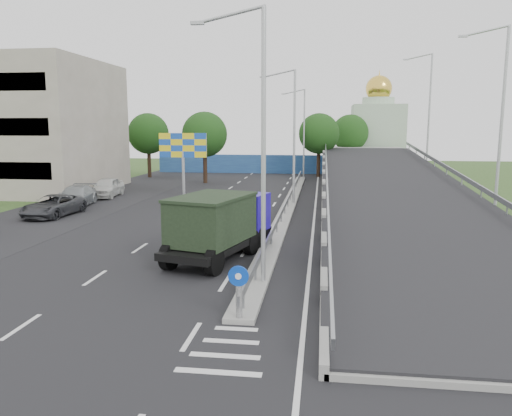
% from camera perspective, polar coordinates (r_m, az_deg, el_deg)
% --- Properties ---
extents(ground, '(160.00, 160.00, 0.00)m').
position_cam_1_polar(ground, '(13.89, -3.50, -16.46)').
color(ground, '#2D4C1E').
rests_on(ground, ground).
extents(road_surface, '(26.00, 90.00, 0.04)m').
position_cam_1_polar(road_surface, '(33.28, -1.99, -1.15)').
color(road_surface, black).
rests_on(road_surface, ground).
extents(parking_strip, '(8.00, 90.00, 0.05)m').
position_cam_1_polar(parking_strip, '(37.66, -21.89, -0.59)').
color(parking_strip, black).
rests_on(parking_strip, ground).
extents(median, '(1.00, 44.00, 0.20)m').
position_cam_1_polar(median, '(36.84, 3.65, 0.01)').
color(median, gray).
rests_on(median, ground).
extents(overpass_ramp, '(10.00, 50.00, 3.50)m').
position_cam_1_polar(overpass_ramp, '(36.87, 15.40, 2.30)').
color(overpass_ramp, gray).
rests_on(overpass_ramp, ground).
extents(median_guardrail, '(0.09, 44.00, 0.71)m').
position_cam_1_polar(median_guardrail, '(36.74, 3.66, 1.01)').
color(median_guardrail, gray).
rests_on(median_guardrail, median).
extents(sign_bollard, '(0.64, 0.23, 1.67)m').
position_cam_1_polar(sign_bollard, '(15.48, -1.98, -9.55)').
color(sign_bollard, black).
rests_on(sign_bollard, median).
extents(lamp_post_near, '(2.74, 0.18, 10.08)m').
position_cam_1_polar(lamp_post_near, '(18.42, 0.27, 8.60)').
color(lamp_post_near, '#B2B5B7').
rests_on(lamp_post_near, median).
extents(lamp_post_mid, '(2.74, 0.18, 10.08)m').
position_cam_1_polar(lamp_post_mid, '(38.35, 4.12, 8.94)').
color(lamp_post_mid, '#B2B5B7').
rests_on(lamp_post_mid, median).
extents(lamp_post_far, '(2.74, 0.18, 10.08)m').
position_cam_1_polar(lamp_post_far, '(58.32, 5.33, 9.04)').
color(lamp_post_far, '#B2B5B7').
rests_on(lamp_post_far, median).
extents(blue_wall, '(30.00, 0.50, 2.40)m').
position_cam_1_polar(blue_wall, '(64.78, 1.84, 5.02)').
color(blue_wall, '#254789').
rests_on(blue_wall, ground).
extents(church, '(7.00, 7.00, 13.80)m').
position_cam_1_polar(church, '(72.67, 13.68, 8.47)').
color(church, '#B2CCAD').
rests_on(church, ground).
extents(billboard, '(4.00, 0.24, 5.50)m').
position_cam_1_polar(billboard, '(41.91, -8.35, 6.68)').
color(billboard, '#B2B5B7').
rests_on(billboard, ground).
extents(tree_left_mid, '(4.80, 4.80, 7.60)m').
position_cam_1_polar(tree_left_mid, '(53.74, -5.89, 8.34)').
color(tree_left_mid, black).
rests_on(tree_left_mid, ground).
extents(tree_median_far, '(4.80, 4.80, 7.60)m').
position_cam_1_polar(tree_median_far, '(60.28, 7.22, 8.42)').
color(tree_median_far, black).
rests_on(tree_median_far, ground).
extents(tree_left_far, '(4.80, 4.80, 7.60)m').
position_cam_1_polar(tree_left_far, '(60.82, -12.21, 8.29)').
color(tree_left_far, black).
rests_on(tree_left_far, ground).
extents(tree_ramp_far, '(4.80, 4.80, 7.60)m').
position_cam_1_polar(tree_ramp_far, '(67.37, 10.70, 8.42)').
color(tree_ramp_far, black).
rests_on(tree_ramp_far, ground).
extents(dump_truck, '(4.23, 7.27, 3.02)m').
position_cam_1_polar(dump_truck, '(23.03, -4.09, -1.64)').
color(dump_truck, black).
rests_on(dump_truck, ground).
extents(parked_car_c, '(2.70, 5.33, 1.44)m').
position_cam_1_polar(parked_car_c, '(36.46, -22.14, 0.23)').
color(parked_car_c, '#36373B').
rests_on(parked_car_c, ground).
extents(parked_car_d, '(3.06, 5.66, 1.56)m').
position_cam_1_polar(parked_car_d, '(40.26, -19.90, 1.25)').
color(parked_car_d, '#989EA1').
rests_on(parked_car_d, ground).
extents(parked_car_e, '(2.47, 5.12, 1.68)m').
position_cam_1_polar(parked_car_e, '(44.95, -16.70, 2.28)').
color(parked_car_e, silver).
rests_on(parked_car_e, ground).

